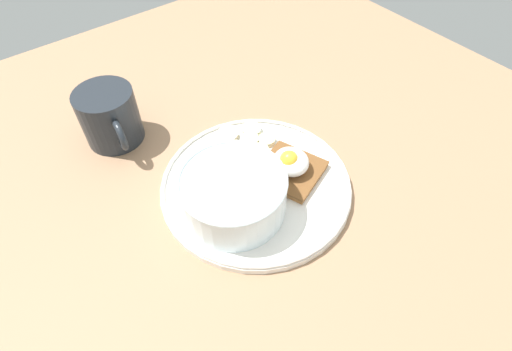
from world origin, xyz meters
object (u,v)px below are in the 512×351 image
poached_egg (291,161)px  banana_slice_right (228,135)px  oatmeal_bowl (233,194)px  banana_slice_upper (267,140)px  banana_slice_inner (251,130)px  banana_slice_back (260,150)px  toast_slice (290,171)px  banana_slice_left (250,140)px  banana_slice_front (234,149)px  banana_slice_outer (238,161)px  coffee_mug (110,116)px

poached_egg → banana_slice_right: (12.10, 2.98, -2.01)cm
oatmeal_bowl → banana_slice_upper: oatmeal_bowl is taller
banana_slice_inner → banana_slice_upper: (-3.48, -0.53, -0.06)cm
banana_slice_right → banana_slice_back: bearing=-158.9°
banana_slice_upper → toast_slice: bearing=168.7°
toast_slice → banana_slice_inner: (11.03, -0.99, -0.10)cm
oatmeal_bowl → banana_slice_inner: size_ratio=3.26×
banana_slice_inner → banana_slice_upper: banana_slice_inner is taller
banana_slice_left → banana_slice_back: same height
toast_slice → banana_slice_inner: same height
oatmeal_bowl → banana_slice_front: oatmeal_bowl is taller
toast_slice → poached_egg: 2.21cm
banana_slice_front → banana_slice_left: (0.34, -3.42, -0.26)cm
banana_slice_upper → banana_slice_outer: bearing=98.9°
oatmeal_bowl → banana_slice_inner: (10.99, -11.67, -2.67)cm
banana_slice_inner → banana_slice_outer: banana_slice_outer is taller
banana_slice_upper → coffee_mug: coffee_mug is taller
banana_slice_inner → banana_slice_outer: 7.54cm
banana_slice_outer → poached_egg: bearing=-142.9°
banana_slice_back → banana_slice_right: banana_slice_right is taller
poached_egg → banana_slice_outer: (6.54, 4.95, -2.18)cm
banana_slice_right → coffee_mug: coffee_mug is taller
banana_slice_front → coffee_mug: bearing=39.4°
banana_slice_back → banana_slice_inner: (4.72, -1.84, -0.01)cm
poached_egg → coffee_mug: bearing=34.5°
banana_slice_front → banana_slice_back: banana_slice_front is taller
banana_slice_back → poached_egg: bearing=-173.2°
poached_egg → banana_slice_upper: 8.09cm
banana_slice_front → banana_slice_inner: 5.48cm
banana_slice_upper → oatmeal_bowl: bearing=121.6°
toast_slice → banana_slice_back: 6.37cm
toast_slice → poached_egg: size_ratio=2.08×
banana_slice_back → banana_slice_outer: bearing=87.1°
banana_slice_right → banana_slice_upper: 6.46cm
oatmeal_bowl → poached_egg: size_ratio=2.69×
banana_slice_left → coffee_mug: bearing=46.6°
banana_slice_back → banana_slice_right: 6.19cm
toast_slice → banana_slice_outer: bearing=37.8°
banana_slice_left → banana_slice_inner: same height
toast_slice → poached_egg: poached_egg is taller
banana_slice_right → banana_slice_upper: bearing=-134.6°
banana_slice_left → banana_slice_inner: 2.38cm
oatmeal_bowl → banana_slice_back: 11.96cm
toast_slice → banana_slice_back: size_ratio=3.18×
banana_slice_left → banana_slice_inner: bearing=-44.4°
toast_slice → banana_slice_right: (12.08, 3.08, 0.19)cm
banana_slice_front → banana_slice_left: bearing=-84.4°
oatmeal_bowl → toast_slice: size_ratio=1.30×
banana_slice_right → banana_slice_outer: bearing=160.5°
toast_slice → banana_slice_right: bearing=14.3°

